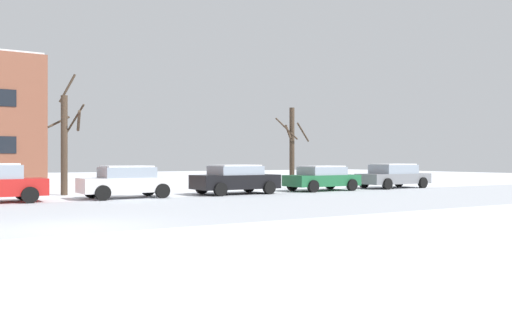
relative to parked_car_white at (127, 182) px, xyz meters
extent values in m
plane|color=white|center=(-4.22, -9.41, -0.73)|extent=(120.00, 120.00, 0.00)
cube|color=#B7BCC4|center=(-4.22, -5.58, -0.72)|extent=(80.00, 9.67, 0.00)
cylinder|color=black|center=(-4.07, 1.06, -0.41)|extent=(0.65, 0.24, 0.64)
cylinder|color=black|center=(-4.02, -0.75, -0.41)|extent=(0.65, 0.24, 0.64)
cube|color=white|center=(0.00, 0.00, -0.14)|extent=(4.06, 1.83, 0.63)
cube|color=#8C99A8|center=(0.00, 0.00, 0.40)|extent=(2.25, 1.64, 0.46)
cube|color=white|center=(0.00, 0.00, 0.66)|extent=(2.05, 1.51, 0.06)
cylinder|color=black|center=(1.27, 0.91, -0.41)|extent=(0.65, 0.24, 0.64)
cylinder|color=black|center=(1.33, -0.83, -0.41)|extent=(0.65, 0.24, 0.64)
cylinder|color=black|center=(-1.33, 0.83, -0.41)|extent=(0.65, 0.24, 0.64)
cylinder|color=black|center=(-1.27, -0.91, -0.41)|extent=(0.65, 0.24, 0.64)
cube|color=black|center=(5.37, -0.04, -0.12)|extent=(4.21, 2.01, 0.68)
cube|color=#8C99A8|center=(5.37, -0.04, 0.44)|extent=(2.34, 1.80, 0.43)
cube|color=white|center=(5.37, -0.04, 0.68)|extent=(2.13, 1.66, 0.06)
cylinder|color=black|center=(6.69, 0.96, -0.41)|extent=(0.65, 0.24, 0.64)
cylinder|color=black|center=(6.75, -0.96, -0.41)|extent=(0.65, 0.24, 0.64)
cylinder|color=black|center=(3.99, 0.88, -0.41)|extent=(0.65, 0.24, 0.64)
cylinder|color=black|center=(4.05, -1.04, -0.41)|extent=(0.65, 0.24, 0.64)
cube|color=#1E6038|center=(10.74, 0.01, -0.16)|extent=(4.17, 1.90, 0.59)
cube|color=#8C99A8|center=(10.74, 0.01, 0.35)|extent=(2.31, 1.70, 0.44)
cube|color=white|center=(10.74, 0.01, 0.60)|extent=(2.10, 1.57, 0.06)
cylinder|color=black|center=(12.05, 0.96, -0.41)|extent=(0.65, 0.24, 0.64)
cylinder|color=black|center=(12.11, -0.85, -0.41)|extent=(0.65, 0.24, 0.64)
cylinder|color=black|center=(9.38, 0.87, -0.41)|extent=(0.65, 0.24, 0.64)
cylinder|color=black|center=(9.43, -0.93, -0.41)|extent=(0.65, 0.24, 0.64)
cube|color=slate|center=(16.11, 0.05, -0.16)|extent=(4.64, 1.96, 0.60)
cube|color=#8C99A8|center=(16.11, 0.05, 0.40)|extent=(2.58, 1.75, 0.52)
cube|color=white|center=(16.11, 0.05, 0.69)|extent=(2.34, 1.62, 0.06)
cylinder|color=black|center=(17.58, 1.03, -0.41)|extent=(0.65, 0.24, 0.64)
cylinder|color=black|center=(17.63, -0.83, -0.41)|extent=(0.65, 0.24, 0.64)
cylinder|color=black|center=(14.59, 0.94, -0.41)|extent=(0.65, 0.24, 0.64)
cylinder|color=black|center=(14.65, -0.93, -0.41)|extent=(0.65, 0.24, 0.64)
cylinder|color=#423326|center=(10.77, 2.93, 1.66)|extent=(0.30, 0.30, 4.77)
cylinder|color=#423326|center=(11.12, 2.30, 2.57)|extent=(1.37, 0.82, 1.07)
cylinder|color=#423326|center=(10.15, 2.60, 2.77)|extent=(0.78, 1.33, 1.33)
cylinder|color=#423326|center=(10.51, 2.90, 2.54)|extent=(0.19, 0.65, 0.99)
cylinder|color=#423326|center=(-2.01, 3.42, 1.64)|extent=(0.31, 0.31, 4.74)
cylinder|color=#423326|center=(-1.36, 3.32, 2.82)|extent=(0.35, 1.39, 0.93)
cylinder|color=#423326|center=(-1.47, 3.74, 2.90)|extent=(0.77, 1.19, 1.49)
cylinder|color=#423326|center=(-2.16, 3.92, 2.78)|extent=(1.09, 0.43, 0.64)
cylinder|color=#423326|center=(-1.80, 3.73, 4.41)|extent=(0.77, 0.56, 1.39)
camera|label=1|loc=(-6.66, -22.45, 0.94)|focal=36.46mm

